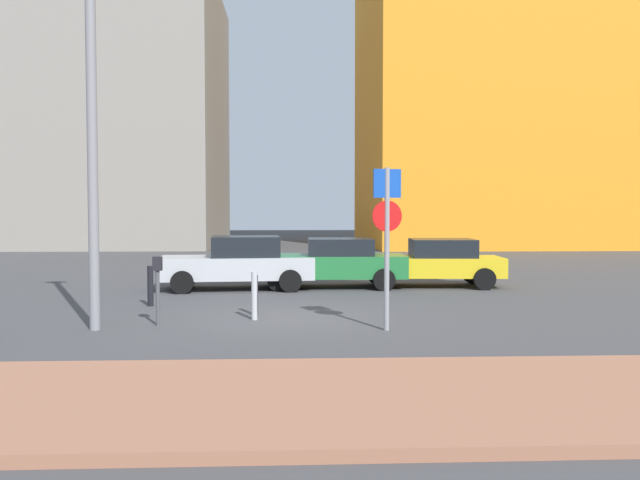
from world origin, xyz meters
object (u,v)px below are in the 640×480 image
object	(u,v)px
parked_car_yellow	(433,262)
traffic_bollard_near	(254,296)
parked_car_green	(332,262)
traffic_bollard_mid	(150,286)
traffic_bollard_far	(255,295)
parked_car_silver	(239,262)
parking_meter	(158,281)
parking_sign_post	(387,228)
street_lamp	(91,77)

from	to	relation	value
parked_car_yellow	traffic_bollard_near	world-z (taller)	parked_car_yellow
parked_car_green	traffic_bollard_mid	world-z (taller)	parked_car_green
traffic_bollard_far	traffic_bollard_near	bearing A→B (deg)	-88.67
parked_car_silver	parking_meter	bearing A→B (deg)	-100.89
parking_sign_post	street_lamp	bearing A→B (deg)	176.87
parked_car_green	street_lamp	bearing A→B (deg)	-126.32
parked_car_green	parked_car_yellow	size ratio (longest dim) A/B	1.03
parked_car_silver	parked_car_green	distance (m)	2.77
parked_car_yellow	traffic_bollard_far	world-z (taller)	parked_car_yellow
traffic_bollard_near	traffic_bollard_mid	size ratio (longest dim) A/B	1.05
parking_meter	traffic_bollard_mid	distance (m)	2.92
parking_sign_post	traffic_bollard_near	bearing A→B (deg)	152.41
parked_car_green	traffic_bollard_far	xyz separation A→B (m)	(-2.05, -5.20, -0.31)
parked_car_silver	traffic_bollard_near	bearing A→B (deg)	-82.55
parked_car_silver	parking_meter	distance (m)	6.27
parking_sign_post	traffic_bollard_mid	distance (m)	6.49
parked_car_green	street_lamp	xyz separation A→B (m)	(-5.07, -6.90, 4.13)
traffic_bollard_far	traffic_bollard_mid	bearing A→B (deg)	149.81
traffic_bollard_far	street_lamp	bearing A→B (deg)	-150.59
parked_car_green	traffic_bollard_far	world-z (taller)	parked_car_green
parked_car_yellow	street_lamp	distance (m)	11.51
traffic_bollard_mid	traffic_bollard_near	bearing A→B (deg)	-39.51
traffic_bollard_mid	street_lamp	bearing A→B (deg)	-97.46
traffic_bollard_near	traffic_bollard_mid	bearing A→B (deg)	140.49
parking_sign_post	traffic_bollard_far	distance (m)	3.66
parked_car_silver	street_lamp	distance (m)	8.10
street_lamp	traffic_bollard_mid	world-z (taller)	street_lamp
parking_sign_post	traffic_bollard_near	xyz separation A→B (m)	(-2.62, 1.37, -1.47)
street_lamp	parked_car_yellow	bearing A→B (deg)	40.64
parked_car_yellow	traffic_bollard_near	distance (m)	7.84
parking_meter	traffic_bollard_mid	xyz separation A→B (m)	(-0.71, 2.80, -0.42)
parked_car_yellow	traffic_bollard_near	bearing A→B (deg)	-130.73
parked_car_silver	parking_sign_post	size ratio (longest dim) A/B	1.44
traffic_bollard_mid	traffic_bollard_far	bearing A→B (deg)	-30.19
traffic_bollard_far	parked_car_green	bearing A→B (deg)	68.50
traffic_bollard_mid	traffic_bollard_far	world-z (taller)	traffic_bollard_mid
parked_car_yellow	parking_meter	distance (m)	9.62
parking_sign_post	street_lamp	distance (m)	6.37
parking_meter	parking_sign_post	bearing A→B (deg)	-9.20
parking_meter	traffic_bollard_far	world-z (taller)	parking_meter
parked_car_silver	traffic_bollard_far	xyz separation A→B (m)	(0.71, -4.88, -0.34)
traffic_bollard_near	parking_meter	bearing A→B (deg)	-161.52
traffic_bollard_near	parking_sign_post	bearing A→B (deg)	-27.59
parking_sign_post	parking_meter	bearing A→B (deg)	170.80
parked_car_yellow	parking_meter	size ratio (longest dim) A/B	3.12
street_lamp	traffic_bollard_far	size ratio (longest dim) A/B	9.50
traffic_bollard_near	parked_car_silver	bearing A→B (deg)	97.45
parking_meter	traffic_bollard_near	size ratio (longest dim) A/B	1.36
parked_car_silver	traffic_bollard_far	size ratio (longest dim) A/B	5.08
parking_meter	traffic_bollard_far	distance (m)	2.33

